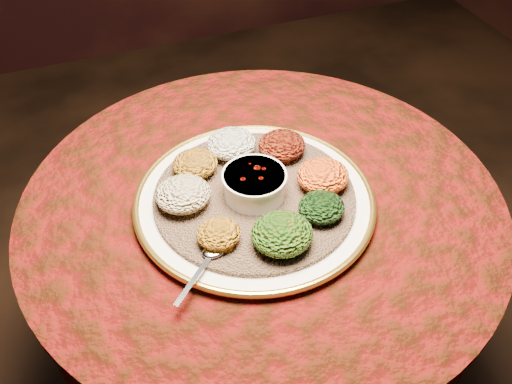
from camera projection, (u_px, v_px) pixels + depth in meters
name	position (u px, v px, depth m)	size (l,w,h in m)	color
table	(262.00, 257.00, 1.25)	(0.96, 0.96, 0.73)	black
platter	(254.00, 200.00, 1.11)	(0.58, 0.58, 0.02)	white
injera	(254.00, 196.00, 1.10)	(0.39, 0.39, 0.01)	brown
stew_bowl	(254.00, 183.00, 1.08)	(0.12, 0.12, 0.05)	white
spoon	(210.00, 256.00, 0.98)	(0.11, 0.10, 0.01)	silver
portion_ayib	(231.00, 144.00, 1.17)	(0.10, 0.10, 0.05)	silver
portion_kitfo	(282.00, 145.00, 1.17)	(0.10, 0.09, 0.05)	black
portion_tikil	(323.00, 176.00, 1.10)	(0.10, 0.10, 0.05)	#A8680E
portion_gomen	(321.00, 207.00, 1.04)	(0.09, 0.08, 0.04)	black
portion_mixveg	(282.00, 234.00, 0.99)	(0.11, 0.10, 0.05)	#B1390B
portion_kik	(219.00, 234.00, 1.00)	(0.08, 0.08, 0.04)	#A9620E
portion_timatim	(183.00, 194.00, 1.06)	(0.10, 0.10, 0.05)	maroon
portion_shiro	(195.00, 164.00, 1.13)	(0.09, 0.09, 0.04)	#976212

